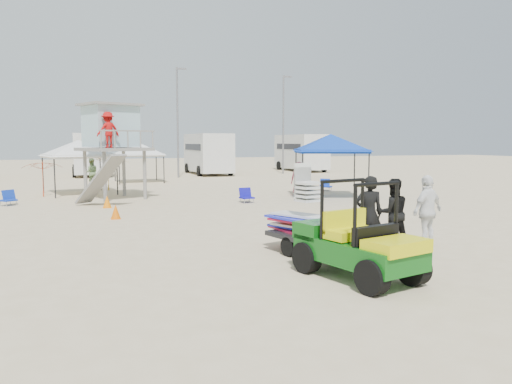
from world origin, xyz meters
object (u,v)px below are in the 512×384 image
object	(u,v)px
utility_cart	(358,235)
surf_trailer	(306,222)
lifeguard_tower	(112,130)
man_left	(369,214)
canopy_blue	(331,137)

from	to	relation	value
utility_cart	surf_trailer	xyz separation A→B (m)	(0.01, 2.33, -0.11)
lifeguard_tower	man_left	bearing A→B (deg)	-69.74
lifeguard_tower	canopy_blue	xyz separation A→B (m)	(9.70, -2.89, -0.33)
utility_cart	canopy_blue	distance (m)	14.31
surf_trailer	man_left	size ratio (longest dim) A/B	1.26
man_left	canopy_blue	bearing A→B (deg)	-96.75
lifeguard_tower	canopy_blue	distance (m)	10.13
utility_cart	surf_trailer	world-z (taller)	surf_trailer
utility_cart	man_left	xyz separation A→B (m)	(1.52, 2.03, 0.04)
surf_trailer	lifeguard_tower	world-z (taller)	lifeguard_tower
surf_trailer	man_left	distance (m)	1.55
canopy_blue	utility_cart	bearing A→B (deg)	-115.93
utility_cart	canopy_blue	bearing A→B (deg)	64.07
utility_cart	canopy_blue	xyz separation A→B (m)	(6.20, 12.75, 1.98)
surf_trailer	lifeguard_tower	size ratio (longest dim) A/B	0.54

